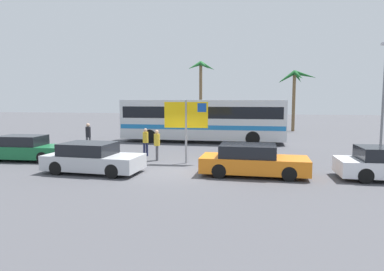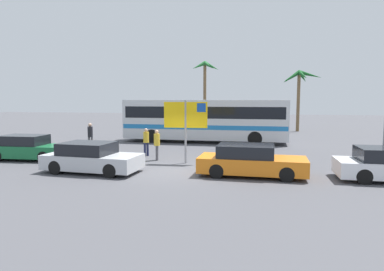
% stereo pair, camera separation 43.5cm
% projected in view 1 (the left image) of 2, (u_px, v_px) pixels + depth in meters
% --- Properties ---
extents(ground, '(120.00, 120.00, 0.00)m').
position_uv_depth(ground, '(179.00, 172.00, 15.51)').
color(ground, '#4C4C51').
extents(bus_front_coach, '(12.11, 2.45, 3.17)m').
position_uv_depth(bus_front_coach, '(202.00, 119.00, 25.81)').
color(bus_front_coach, silver).
rests_on(bus_front_coach, ground).
extents(ferry_sign, '(2.20, 0.20, 3.20)m').
position_uv_depth(ferry_sign, '(187.00, 117.00, 17.31)').
color(ferry_sign, gray).
rests_on(ferry_sign, ground).
extents(car_orange, '(4.51, 1.87, 1.32)m').
position_uv_depth(car_orange, '(252.00, 161.00, 14.68)').
color(car_orange, orange).
rests_on(car_orange, ground).
extents(car_green, '(4.31, 1.91, 1.32)m').
position_uv_depth(car_green, '(26.00, 149.00, 18.27)').
color(car_green, '#196638').
rests_on(car_green, ground).
extents(car_silver, '(4.32, 2.10, 1.32)m').
position_uv_depth(car_silver, '(93.00, 158.00, 15.26)').
color(car_silver, '#B7BABF').
rests_on(car_silver, ground).
extents(pedestrian_crossing_lot, '(0.32, 0.32, 1.72)m').
position_uv_depth(pedestrian_crossing_lot, '(88.00, 134.00, 21.90)').
color(pedestrian_crossing_lot, '#4C4C51').
rests_on(pedestrian_crossing_lot, ground).
extents(pedestrian_by_bus, '(0.32, 0.32, 1.59)m').
position_uv_depth(pedestrian_by_bus, '(146.00, 140.00, 19.60)').
color(pedestrian_by_bus, '#1E2347').
rests_on(pedestrian_by_bus, ground).
extents(pedestrian_near_sign, '(0.32, 0.32, 1.63)m').
position_uv_depth(pedestrian_near_sign, '(157.00, 143.00, 18.23)').
color(pedestrian_near_sign, '#4C4C51').
rests_on(pedestrian_near_sign, ground).
extents(lamp_post_left_side, '(0.56, 0.20, 6.51)m').
position_uv_depth(lamp_post_left_side, '(384.00, 93.00, 20.33)').
color(lamp_post_left_side, slate).
rests_on(lamp_post_left_side, ground).
extents(palm_tree_seaside, '(3.93, 4.12, 6.09)m').
position_uv_depth(palm_tree_seaside, '(295.00, 82.00, 34.49)').
color(palm_tree_seaside, brown).
rests_on(palm_tree_seaside, ground).
extents(palm_tree_inland, '(3.22, 3.22, 7.18)m').
position_uv_depth(palm_tree_inland, '(201.00, 75.00, 36.12)').
color(palm_tree_inland, brown).
rests_on(palm_tree_inland, ground).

